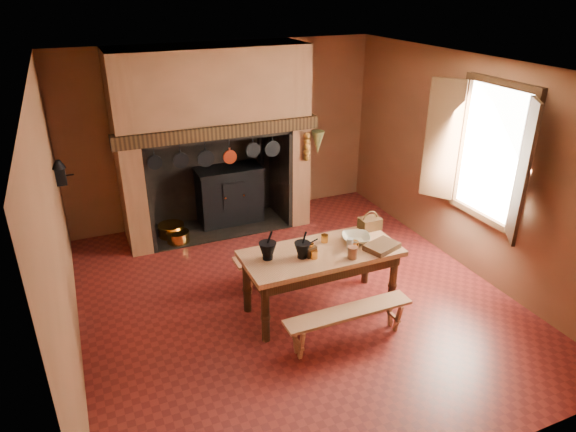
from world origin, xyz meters
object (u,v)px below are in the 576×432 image
(iron_range, at_px, (230,194))
(wicker_basket, at_px, (370,223))
(bench_front, at_px, (348,318))
(coffee_grinder, at_px, (310,250))
(work_table, at_px, (321,260))
(mixing_bowl, at_px, (356,238))

(iron_range, relative_size, wicker_basket, 6.24)
(wicker_basket, bearing_deg, bench_front, -130.54)
(bench_front, distance_m, wicker_basket, 1.38)
(coffee_grinder, bearing_deg, iron_range, 79.27)
(iron_range, bearing_deg, bench_front, -86.04)
(wicker_basket, bearing_deg, work_table, -161.18)
(bench_front, xyz_separation_m, coffee_grinder, (-0.17, 0.63, 0.56))
(work_table, xyz_separation_m, coffee_grinder, (-0.17, -0.04, 0.20))
(iron_range, xyz_separation_m, work_table, (0.24, -2.77, 0.18))
(iron_range, relative_size, mixing_bowl, 4.73)
(iron_range, distance_m, wicker_basket, 2.73)
(iron_range, relative_size, coffee_grinder, 8.33)
(coffee_grinder, relative_size, mixing_bowl, 0.57)
(work_table, height_order, mixing_bowl, mixing_bowl)
(wicker_basket, bearing_deg, iron_range, 112.72)
(iron_range, height_order, bench_front, iron_range)
(work_table, relative_size, coffee_grinder, 9.50)
(wicker_basket, bearing_deg, mixing_bowl, -145.00)
(coffee_grinder, relative_size, wicker_basket, 0.75)
(work_table, xyz_separation_m, wicker_basket, (0.81, 0.28, 0.20))
(coffee_grinder, bearing_deg, mixing_bowl, -4.48)
(bench_front, bearing_deg, wicker_basket, 49.61)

